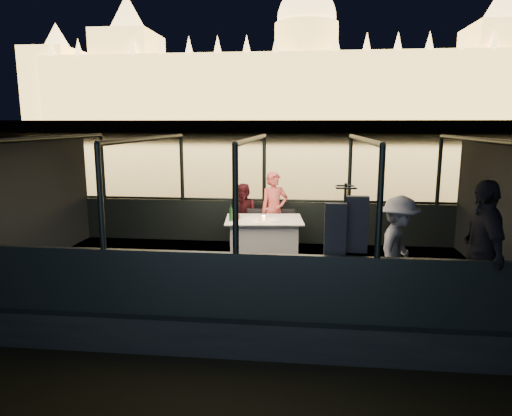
# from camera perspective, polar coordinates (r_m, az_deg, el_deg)

# --- Properties ---
(river_water) EXTENTS (500.00, 500.00, 0.00)m
(river_water) POSITION_cam_1_polar(r_m,az_deg,el_deg) (87.72, 5.75, 8.52)
(river_water) COLOR black
(river_water) RESTS_ON ground
(boat_hull) EXTENTS (8.60, 4.40, 1.00)m
(boat_hull) POSITION_cam_1_polar(r_m,az_deg,el_deg) (8.30, -0.31, -11.10)
(boat_hull) COLOR black
(boat_hull) RESTS_ON river_water
(boat_deck) EXTENTS (8.00, 4.00, 0.04)m
(boat_deck) POSITION_cam_1_polar(r_m,az_deg,el_deg) (8.13, -0.31, -7.95)
(boat_deck) COLOR black
(boat_deck) RESTS_ON boat_hull
(gunwale_port) EXTENTS (8.00, 0.08, 0.90)m
(gunwale_port) POSITION_cam_1_polar(r_m,az_deg,el_deg) (9.93, 1.01, -1.72)
(gunwale_port) COLOR black
(gunwale_port) RESTS_ON boat_deck
(gunwale_starboard) EXTENTS (8.00, 0.08, 0.90)m
(gunwale_starboard) POSITION_cam_1_polar(r_m,az_deg,el_deg) (6.11, -2.49, -9.69)
(gunwale_starboard) COLOR black
(gunwale_starboard) RESTS_ON boat_deck
(cabin_glass_port) EXTENTS (8.00, 0.02, 1.40)m
(cabin_glass_port) POSITION_cam_1_polar(r_m,az_deg,el_deg) (9.75, 1.03, 4.90)
(cabin_glass_port) COLOR #99B2B2
(cabin_glass_port) RESTS_ON gunwale_port
(cabin_glass_starboard) EXTENTS (8.00, 0.02, 1.40)m
(cabin_glass_starboard) POSITION_cam_1_polar(r_m,az_deg,el_deg) (5.81, -2.59, 1.01)
(cabin_glass_starboard) COLOR #99B2B2
(cabin_glass_starboard) RESTS_ON gunwale_starboard
(cabin_roof_glass) EXTENTS (8.00, 4.00, 0.02)m
(cabin_roof_glass) POSITION_cam_1_polar(r_m,az_deg,el_deg) (7.71, -0.33, 8.62)
(cabin_roof_glass) COLOR #99B2B2
(cabin_roof_glass) RESTS_ON boat_deck
(end_wall_fore) EXTENTS (0.02, 4.00, 2.30)m
(end_wall_fore) POSITION_cam_1_polar(r_m,az_deg,el_deg) (9.19, -25.93, 0.66)
(end_wall_fore) COLOR black
(end_wall_fore) RESTS_ON boat_deck
(end_wall_aft) EXTENTS (0.02, 4.00, 2.30)m
(end_wall_aft) POSITION_cam_1_polar(r_m,az_deg,el_deg) (8.39, 27.96, -0.37)
(end_wall_aft) COLOR black
(end_wall_aft) RESTS_ON boat_deck
(canopy_ribs) EXTENTS (8.00, 4.00, 2.30)m
(canopy_ribs) POSITION_cam_1_polar(r_m,az_deg,el_deg) (7.84, -0.32, 0.19)
(canopy_ribs) COLOR black
(canopy_ribs) RESTS_ON boat_deck
(embankment) EXTENTS (400.00, 140.00, 6.00)m
(embankment) POSITION_cam_1_polar(r_m,az_deg,el_deg) (217.67, 6.13, 9.97)
(embankment) COLOR #423D33
(embankment) RESTS_ON ground
(parliament_building) EXTENTS (220.00, 32.00, 60.00)m
(parliament_building) POSITION_cam_1_polar(r_m,az_deg,el_deg) (184.49, 6.26, 18.60)
(parliament_building) COLOR #F2D18C
(parliament_building) RESTS_ON embankment
(dining_table_central) EXTENTS (1.55, 1.20, 0.77)m
(dining_table_central) POSITION_cam_1_polar(r_m,az_deg,el_deg) (8.77, 1.00, -3.81)
(dining_table_central) COLOR silver
(dining_table_central) RESTS_ON boat_deck
(chair_port_left) EXTENTS (0.39, 0.39, 0.83)m
(chair_port_left) POSITION_cam_1_polar(r_m,az_deg,el_deg) (9.21, -0.05, -2.69)
(chair_port_left) COLOR black
(chair_port_left) RESTS_ON boat_deck
(chair_port_right) EXTENTS (0.39, 0.39, 0.82)m
(chair_port_right) POSITION_cam_1_polar(r_m,az_deg,el_deg) (9.29, 3.64, -2.60)
(chair_port_right) COLOR black
(chair_port_right) RESTS_ON boat_deck
(coat_stand) EXTENTS (0.61, 0.55, 1.80)m
(coat_stand) POSITION_cam_1_polar(r_m,az_deg,el_deg) (6.16, 10.85, -5.29)
(coat_stand) COLOR black
(coat_stand) RESTS_ON boat_deck
(person_woman_coral) EXTENTS (0.68, 0.58, 1.59)m
(person_woman_coral) POSITION_cam_1_polar(r_m,az_deg,el_deg) (9.38, 2.28, -0.59)
(person_woman_coral) COLOR #D1514C
(person_woman_coral) RESTS_ON boat_deck
(person_man_maroon) EXTENTS (0.77, 0.68, 1.34)m
(person_man_maroon) POSITION_cam_1_polar(r_m,az_deg,el_deg) (9.44, -1.45, -0.50)
(person_man_maroon) COLOR #3E1117
(person_man_maroon) RESTS_ON boat_deck
(passenger_stripe) EXTENTS (0.92, 1.15, 1.56)m
(passenger_stripe) POSITION_cam_1_polar(r_m,az_deg,el_deg) (6.87, 17.36, -4.35)
(passenger_stripe) COLOR white
(passenger_stripe) RESTS_ON boat_deck
(passenger_dark) EXTENTS (0.47, 1.11, 1.88)m
(passenger_dark) POSITION_cam_1_polar(r_m,az_deg,el_deg) (6.60, 26.35, -5.59)
(passenger_dark) COLOR black
(passenger_dark) RESTS_ON boat_deck
(wine_bottle) EXTENTS (0.08, 0.08, 0.30)m
(wine_bottle) POSITION_cam_1_polar(r_m,az_deg,el_deg) (8.49, -3.18, -0.64)
(wine_bottle) COLOR #153B1A
(wine_bottle) RESTS_ON dining_table_central
(bread_basket) EXTENTS (0.19, 0.19, 0.07)m
(bread_basket) POSITION_cam_1_polar(r_m,az_deg,el_deg) (8.73, -2.60, -1.06)
(bread_basket) COLOR brown
(bread_basket) RESTS_ON dining_table_central
(amber_candle) EXTENTS (0.07, 0.07, 0.09)m
(amber_candle) POSITION_cam_1_polar(r_m,az_deg,el_deg) (8.57, 0.98, -1.27)
(amber_candle) COLOR #ED993B
(amber_candle) RESTS_ON dining_table_central
(plate_near) EXTENTS (0.28, 0.28, 0.02)m
(plate_near) POSITION_cam_1_polar(r_m,az_deg,el_deg) (8.49, 2.42, -1.61)
(plate_near) COLOR white
(plate_near) RESTS_ON dining_table_central
(plate_far) EXTENTS (0.28, 0.28, 0.02)m
(plate_far) POSITION_cam_1_polar(r_m,az_deg,el_deg) (8.89, -1.44, -1.05)
(plate_far) COLOR silver
(plate_far) RESTS_ON dining_table_central
(wine_glass_white) EXTENTS (0.07, 0.07, 0.21)m
(wine_glass_white) POSITION_cam_1_polar(r_m,az_deg,el_deg) (8.59, -3.07, -0.88)
(wine_glass_white) COLOR white
(wine_glass_white) RESTS_ON dining_table_central
(wine_glass_red) EXTENTS (0.07, 0.07, 0.18)m
(wine_glass_red) POSITION_cam_1_polar(r_m,az_deg,el_deg) (8.83, 1.41, -0.55)
(wine_glass_red) COLOR silver
(wine_glass_red) RESTS_ON dining_table_central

